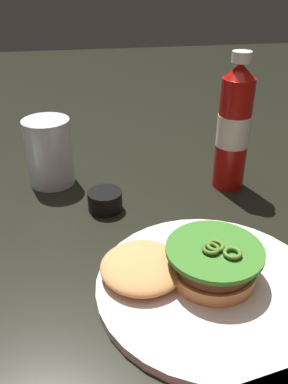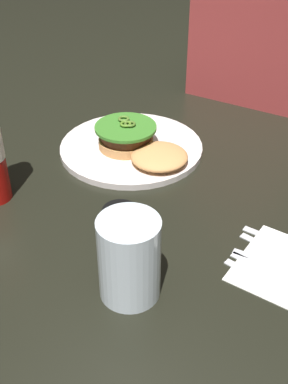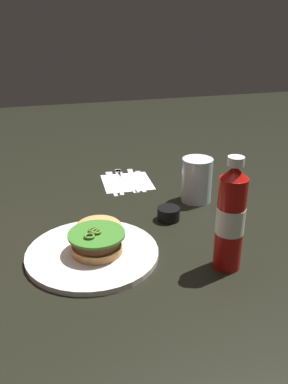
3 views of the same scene
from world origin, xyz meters
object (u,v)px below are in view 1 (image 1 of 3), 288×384
water_glass (49,152)px  condiment_cup (105,201)px  burger_sandwich (187,264)px  ketchup_bottle (233,128)px  dinner_plate (209,286)px

water_glass → condiment_cup: water_glass is taller
burger_sandwich → ketchup_bottle: bearing=-120.5°
burger_sandwich → condiment_cup: burger_sandwich is taller
ketchup_bottle → burger_sandwich: bearing=59.5°
ketchup_bottle → condiment_cup: bearing=11.3°
burger_sandwich → ketchup_bottle: 0.29m
dinner_plate → ketchup_bottle: bearing=-114.2°
condiment_cup → ketchup_bottle: bearing=-168.7°
dinner_plate → ketchup_bottle: 0.31m
ketchup_bottle → condiment_cup: ketchup_bottle is taller
dinner_plate → water_glass: bearing=-58.1°
dinner_plate → condiment_cup: condiment_cup is taller
condiment_cup → water_glass: bearing=-51.4°
condiment_cup → burger_sandwich: bearing=113.8°
burger_sandwich → ketchup_bottle: size_ratio=0.84×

